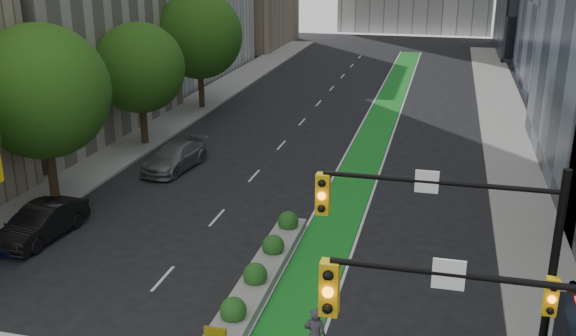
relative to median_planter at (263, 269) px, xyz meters
The scene contains 13 objects.
sidewalk_left 22.18m from the median_planter, 125.89° to the left, with size 3.60×90.00×0.15m, color gray.
sidewalk_right 20.86m from the median_planter, 59.45° to the left, with size 3.60×90.00×0.15m, color gray.
bike_lane_paint 23.04m from the median_planter, 85.52° to the left, with size 2.20×70.00×0.01m, color #178322.
tree_mid 14.16m from the median_planter, 157.87° to the left, with size 6.40×6.40×8.78m.
tree_midfar 19.84m from the median_planter, 129.19° to the left, with size 5.60×5.60×7.76m.
tree_far 28.29m from the median_planter, 116.05° to the left, with size 6.60×6.60×9.00m.
signal_right 10.89m from the median_planter, 41.32° to the right, with size 5.82×0.51×7.20m.
median_planter is the anchor object (origin of this frame).
cyclist 5.64m from the median_planter, 57.70° to the right, with size 0.68×0.45×1.88m, color #38343E.
parked_car_left_near 10.73m from the median_planter, behind, with size 1.63×4.06×1.38m, color #0C1248.
parked_car_left_mid 10.27m from the median_planter, behind, with size 1.61×4.62×1.52m, color black.
parked_car_left_far 13.88m from the median_planter, 127.29° to the left, with size 2.05×5.05×1.46m, color #5B5E61.
pedestrian_far 10.83m from the median_planter, ahead, with size 0.93×0.39×1.59m, color gray.
Camera 1 is at (7.43, -13.98, 12.00)m, focal length 40.00 mm.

